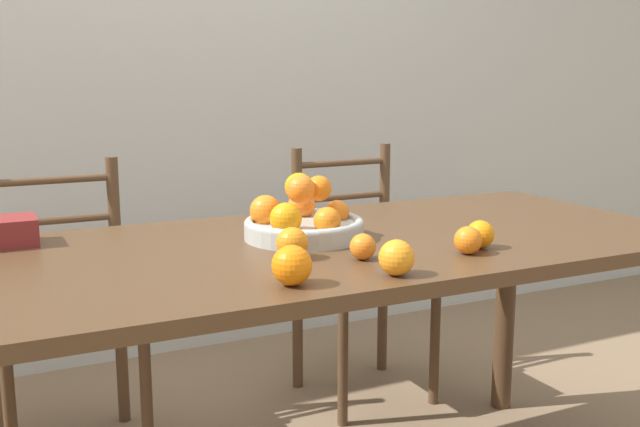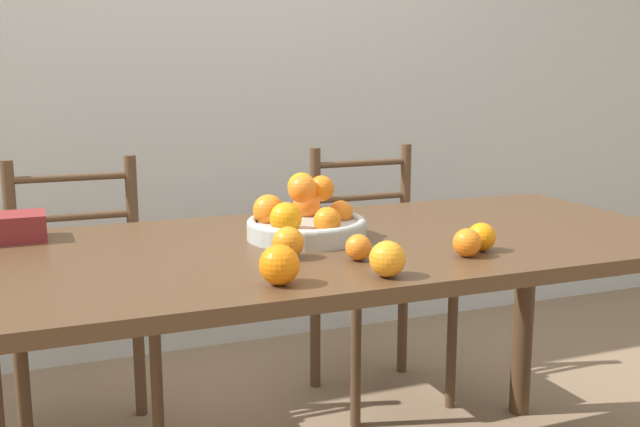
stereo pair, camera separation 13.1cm
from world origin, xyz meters
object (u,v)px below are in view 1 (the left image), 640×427
at_px(orange_loose_3, 292,243).
at_px(orange_loose_2, 363,247).
at_px(fruit_bowl, 303,220).
at_px(orange_loose_4, 397,258).
at_px(orange_loose_1, 480,234).
at_px(orange_loose_5, 292,265).
at_px(orange_loose_0, 468,240).
at_px(chair_right, 360,274).
at_px(chair_left, 65,313).

bearing_deg(orange_loose_3, orange_loose_2, -28.76).
height_order(fruit_bowl, orange_loose_4, fruit_bowl).
height_order(orange_loose_1, orange_loose_5, orange_loose_5).
distance_m(orange_loose_0, chair_right, 1.05).
xyz_separation_m(fruit_bowl, orange_loose_1, (0.34, -0.29, -0.01)).
bearing_deg(orange_loose_2, chair_left, 121.42).
height_order(orange_loose_1, chair_right, chair_right).
distance_m(fruit_bowl, orange_loose_1, 0.45).
xyz_separation_m(orange_loose_3, chair_right, (0.64, 0.82, -0.35)).
bearing_deg(orange_loose_2, orange_loose_5, -152.44).
relative_size(fruit_bowl, orange_loose_3, 4.17).
distance_m(orange_loose_1, orange_loose_3, 0.46).
bearing_deg(orange_loose_3, orange_loose_5, -114.17).
xyz_separation_m(orange_loose_0, chair_left, (-0.80, 0.96, -0.35)).
distance_m(fruit_bowl, orange_loose_2, 0.26).
xyz_separation_m(orange_loose_3, orange_loose_4, (0.14, -0.23, 0.00)).
bearing_deg(orange_loose_2, orange_loose_4, -90.87).
xyz_separation_m(orange_loose_3, orange_loose_5, (-0.09, -0.20, 0.00)).
xyz_separation_m(orange_loose_4, orange_loose_5, (-0.23, 0.03, 0.00)).
distance_m(orange_loose_0, orange_loose_3, 0.41).
xyz_separation_m(orange_loose_0, orange_loose_4, (-0.25, -0.09, 0.01)).
height_order(fruit_bowl, orange_loose_1, fruit_bowl).
bearing_deg(chair_left, fruit_bowl, -51.10).
distance_m(orange_loose_4, chair_left, 1.23).
distance_m(orange_loose_0, orange_loose_4, 0.26).
relative_size(orange_loose_2, orange_loose_4, 0.79).
bearing_deg(chair_left, orange_loose_5, -72.74).
height_order(orange_loose_1, orange_loose_4, orange_loose_4).
distance_m(orange_loose_2, orange_loose_5, 0.26).
bearing_deg(orange_loose_2, orange_loose_3, 151.24).
xyz_separation_m(orange_loose_1, orange_loose_3, (-0.45, 0.10, 0.00)).
height_order(fruit_bowl, orange_loose_5, fruit_bowl).
relative_size(orange_loose_3, chair_right, 0.08).
distance_m(orange_loose_3, orange_loose_5, 0.22).
height_order(orange_loose_4, orange_loose_5, orange_loose_5).
bearing_deg(orange_loose_5, orange_loose_3, 65.83).
relative_size(orange_loose_1, orange_loose_5, 0.83).
relative_size(fruit_bowl, orange_loose_0, 4.65).
xyz_separation_m(orange_loose_0, orange_loose_5, (-0.48, -0.06, 0.01)).
distance_m(orange_loose_1, orange_loose_5, 0.55).
bearing_deg(chair_right, fruit_bowl, -130.36).
relative_size(fruit_bowl, orange_loose_4, 4.02).
relative_size(orange_loose_1, chair_left, 0.07).
bearing_deg(fruit_bowl, orange_loose_0, -49.06).
bearing_deg(fruit_bowl, chair_left, 129.03).
distance_m(orange_loose_5, chair_right, 1.30).
bearing_deg(fruit_bowl, orange_loose_4, -85.97).
xyz_separation_m(orange_loose_0, chair_right, (0.25, 0.96, -0.35)).
distance_m(orange_loose_1, chair_right, 1.01).
bearing_deg(orange_loose_5, orange_loose_0, 6.96).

